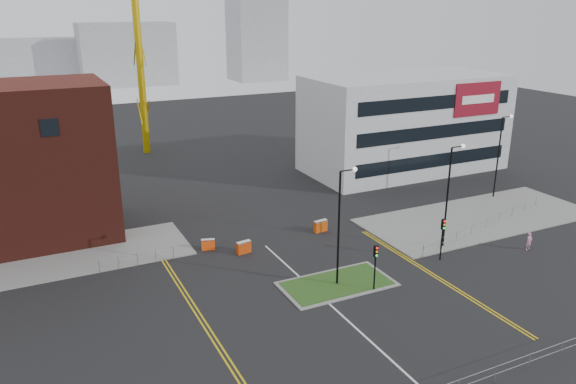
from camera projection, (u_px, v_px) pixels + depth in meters
name	position (u px, v px, depth m)	size (l,w,h in m)	color
ground	(375.00, 345.00, 35.16)	(200.00, 200.00, 0.00)	black
pavement_left	(16.00, 267.00, 45.60)	(28.00, 8.00, 0.12)	slate
pavement_right	(478.00, 217.00, 56.21)	(24.00, 10.00, 0.12)	slate
island_kerb	(337.00, 284.00, 42.80)	(8.60, 4.60, 0.08)	slate
grass_island	(337.00, 284.00, 42.79)	(8.00, 4.00, 0.12)	#264818
office_block	(405.00, 123.00, 71.32)	(25.00, 12.20, 12.00)	#B2B5B7
streetlamp_island	(342.00, 218.00, 41.19)	(1.46, 0.36, 9.18)	black
streetlamp_right_near	(450.00, 188.00, 47.87)	(1.46, 0.36, 9.18)	black
streetlamp_right_far	(500.00, 150.00, 60.51)	(1.46, 0.36, 9.18)	black
traffic_light_island	(376.00, 259.00, 41.10)	(0.28, 0.33, 3.65)	black
traffic_light_right	(443.00, 231.00, 46.13)	(0.28, 0.33, 3.65)	black
railing_left	(137.00, 257.00, 45.71)	(6.05, 0.05, 1.10)	gray
railing_right	(486.00, 221.00, 53.23)	(19.05, 5.05, 1.10)	gray
centre_line	(357.00, 329.00, 36.86)	(0.15, 30.00, 0.01)	silver
yellow_left_a	(190.00, 304.00, 39.95)	(0.12, 24.00, 0.01)	gold
yellow_left_b	(194.00, 303.00, 40.07)	(0.12, 24.00, 0.01)	gold
yellow_right_a	(432.00, 275.00, 44.21)	(0.12, 20.00, 0.01)	gold
yellow_right_b	(435.00, 275.00, 44.34)	(0.12, 20.00, 0.01)	gold
skyline_b	(127.00, 54.00, 147.66)	(24.00, 12.00, 16.00)	gray
skyline_c	(256.00, 29.00, 156.02)	(14.00, 12.00, 28.00)	gray
skyline_d	(52.00, 61.00, 149.36)	(30.00, 12.00, 12.00)	gray
pedestrian	(529.00, 241.00, 48.63)	(0.58, 0.38, 1.60)	pink
barrier_left	(208.00, 244.00, 48.74)	(1.22, 0.70, 0.98)	#FF4B0E
barrier_mid	(244.00, 247.00, 48.04)	(1.34, 0.62, 1.08)	#C53B0A
barrier_right	(321.00, 226.00, 52.62)	(1.37, 0.62, 1.12)	#D2490B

